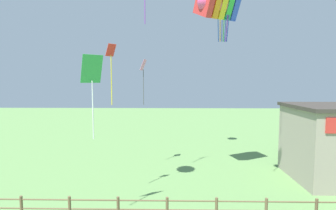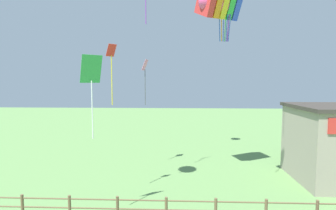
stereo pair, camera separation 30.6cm
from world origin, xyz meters
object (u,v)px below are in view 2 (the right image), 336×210
Objects in this scene: kite_rainbow_parafoil at (219,4)px; kite_pink_diamond at (145,74)px; kite_red_diamond at (112,65)px; kite_green_diamond at (91,78)px.

kite_pink_diamond is at bearing 160.82° from kite_rainbow_parafoil.
kite_rainbow_parafoil is 1.10× the size of kite_red_diamond.
kite_pink_diamond is at bearing 78.37° from kite_red_diamond.
kite_green_diamond is at bearing -96.65° from kite_red_diamond.
kite_red_diamond is at bearing -149.74° from kite_rainbow_parafoil.
kite_red_diamond is 0.97× the size of kite_pink_diamond.
kite_red_diamond is 0.86× the size of kite_green_diamond.
kite_rainbow_parafoil is 0.95× the size of kite_green_diamond.
kite_green_diamond is (-6.53, -6.11, -4.92)m from kite_rainbow_parafoil.
kite_rainbow_parafoil is 7.03m from kite_pink_diamond.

